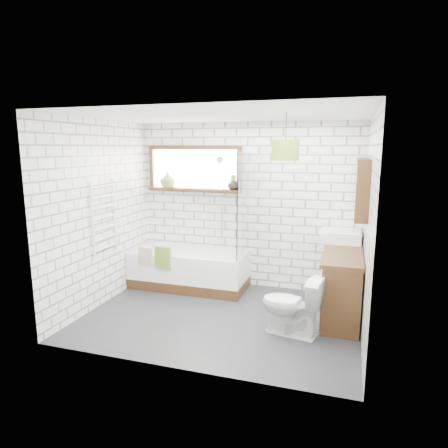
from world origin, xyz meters
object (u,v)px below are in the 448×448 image
(bathtub, at_px, (189,269))
(vanity, at_px, (342,283))
(pendant, at_px, (285,150))
(basin, at_px, (341,236))
(toilet, at_px, (291,305))

(bathtub, relative_size, vanity, 1.19)
(bathtub, relative_size, pendant, 5.79)
(basin, bearing_deg, vanity, -83.16)
(vanity, xyz_separation_m, toilet, (-0.54, -0.77, -0.07))
(vanity, distance_m, pendant, 1.94)
(bathtub, bearing_deg, pendant, -33.44)
(toilet, xyz_separation_m, pendant, (-0.13, 0.08, 1.75))
(toilet, distance_m, pendant, 1.75)
(vanity, bearing_deg, bathtub, 170.99)
(basin, distance_m, toilet, 1.48)
(bathtub, distance_m, pendant, 2.64)
(basin, bearing_deg, toilet, -110.57)
(bathtub, xyz_separation_m, vanity, (2.27, -0.36, 0.14))
(basin, bearing_deg, bathtub, -176.38)
(vanity, relative_size, toilet, 2.09)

